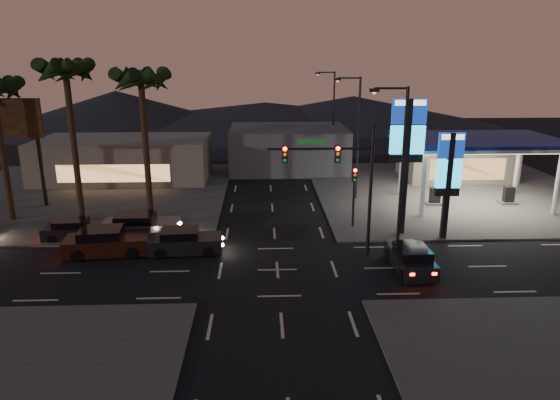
{
  "coord_description": "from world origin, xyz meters",
  "views": [
    {
      "loc": [
        -0.85,
        -25.78,
        11.54
      ],
      "look_at": [
        0.29,
        3.74,
        3.0
      ],
      "focal_mm": 32.0,
      "sensor_mm": 36.0,
      "label": 1
    }
  ],
  "objects_px": {
    "suv_station": "(411,259)",
    "traffic_signal_mast": "(341,171)",
    "car_lane_b_front": "(140,227)",
    "car_lane_a_mid": "(106,242)",
    "car_lane_b_mid": "(75,230)",
    "pylon_sign_short": "(449,170)",
    "gas_station": "(478,143)",
    "pylon_sign_tall": "(407,140)",
    "car_lane_a_front": "(184,242)"
  },
  "relations": [
    {
      "from": "gas_station",
      "to": "car_lane_a_mid",
      "type": "relative_size",
      "value": 2.35
    },
    {
      "from": "pylon_sign_tall",
      "to": "traffic_signal_mast",
      "type": "height_order",
      "value": "pylon_sign_tall"
    },
    {
      "from": "car_lane_a_mid",
      "to": "car_lane_b_mid",
      "type": "xyz_separation_m",
      "value": [
        -2.84,
        2.77,
        -0.14
      ]
    },
    {
      "from": "traffic_signal_mast",
      "to": "car_lane_a_front",
      "type": "xyz_separation_m",
      "value": [
        -9.33,
        0.84,
        -4.54
      ]
    },
    {
      "from": "car_lane_a_mid",
      "to": "pylon_sign_tall",
      "type": "bearing_deg",
      "value": 8.52
    },
    {
      "from": "traffic_signal_mast",
      "to": "car_lane_a_front",
      "type": "distance_m",
      "value": 10.4
    },
    {
      "from": "car_lane_b_mid",
      "to": "car_lane_a_mid",
      "type": "bearing_deg",
      "value": -44.27
    },
    {
      "from": "car_lane_b_front",
      "to": "car_lane_a_front",
      "type": "bearing_deg",
      "value": -39.67
    },
    {
      "from": "traffic_signal_mast",
      "to": "car_lane_a_mid",
      "type": "bearing_deg",
      "value": 177.11
    },
    {
      "from": "car_lane_b_front",
      "to": "traffic_signal_mast",
      "type": "bearing_deg",
      "value": -15.8
    },
    {
      "from": "car_lane_a_front",
      "to": "traffic_signal_mast",
      "type": "bearing_deg",
      "value": -5.13
    },
    {
      "from": "pylon_sign_short",
      "to": "car_lane_b_mid",
      "type": "distance_m",
      "value": 24.42
    },
    {
      "from": "car_lane_a_front",
      "to": "car_lane_a_mid",
      "type": "bearing_deg",
      "value": -178.4
    },
    {
      "from": "car_lane_a_front",
      "to": "pylon_sign_short",
      "type": "bearing_deg",
      "value": 5.77
    },
    {
      "from": "car_lane_a_front",
      "to": "car_lane_a_mid",
      "type": "height_order",
      "value": "car_lane_a_mid"
    },
    {
      "from": "pylon_sign_tall",
      "to": "car_lane_b_front",
      "type": "relative_size",
      "value": 1.77
    },
    {
      "from": "car_lane_b_front",
      "to": "car_lane_b_mid",
      "type": "height_order",
      "value": "car_lane_b_front"
    },
    {
      "from": "suv_station",
      "to": "traffic_signal_mast",
      "type": "bearing_deg",
      "value": 148.41
    },
    {
      "from": "pylon_sign_short",
      "to": "traffic_signal_mast",
      "type": "bearing_deg",
      "value": -160.87
    },
    {
      "from": "pylon_sign_short",
      "to": "suv_station",
      "type": "distance_m",
      "value": 7.17
    },
    {
      "from": "traffic_signal_mast",
      "to": "car_lane_b_front",
      "type": "distance_m",
      "value": 13.86
    },
    {
      "from": "car_lane_b_mid",
      "to": "suv_station",
      "type": "xyz_separation_m",
      "value": [
        20.5,
        -5.74,
        0.05
      ]
    },
    {
      "from": "car_lane_a_front",
      "to": "car_lane_b_mid",
      "type": "height_order",
      "value": "car_lane_a_front"
    },
    {
      "from": "gas_station",
      "to": "traffic_signal_mast",
      "type": "bearing_deg",
      "value": -140.72
    },
    {
      "from": "pylon_sign_tall",
      "to": "pylon_sign_short",
      "type": "distance_m",
      "value": 3.2
    },
    {
      "from": "traffic_signal_mast",
      "to": "car_lane_a_mid",
      "type": "relative_size",
      "value": 1.54
    },
    {
      "from": "pylon_sign_short",
      "to": "car_lane_a_mid",
      "type": "distance_m",
      "value": 21.66
    },
    {
      "from": "car_lane_a_front",
      "to": "suv_station",
      "type": "xyz_separation_m",
      "value": [
        13.01,
        -3.1,
        -0.02
      ]
    },
    {
      "from": "car_lane_a_front",
      "to": "car_lane_b_mid",
      "type": "relative_size",
      "value": 1.11
    },
    {
      "from": "traffic_signal_mast",
      "to": "car_lane_b_mid",
      "type": "relative_size",
      "value": 1.9
    },
    {
      "from": "car_lane_b_front",
      "to": "car_lane_b_mid",
      "type": "xyz_separation_m",
      "value": [
        -4.2,
        -0.1,
        -0.14
      ]
    },
    {
      "from": "car_lane_b_mid",
      "to": "suv_station",
      "type": "distance_m",
      "value": 21.29
    },
    {
      "from": "pylon_sign_short",
      "to": "car_lane_b_front",
      "type": "distance_m",
      "value": 20.27
    },
    {
      "from": "gas_station",
      "to": "pylon_sign_tall",
      "type": "height_order",
      "value": "pylon_sign_tall"
    },
    {
      "from": "car_lane_a_front",
      "to": "suv_station",
      "type": "distance_m",
      "value": 13.37
    },
    {
      "from": "gas_station",
      "to": "pylon_sign_tall",
      "type": "bearing_deg",
      "value": -139.09
    },
    {
      "from": "gas_station",
      "to": "pylon_sign_short",
      "type": "distance_m",
      "value": 9.02
    },
    {
      "from": "pylon_sign_tall",
      "to": "pylon_sign_short",
      "type": "bearing_deg",
      "value": -21.8
    },
    {
      "from": "suv_station",
      "to": "pylon_sign_tall",
      "type": "bearing_deg",
      "value": 79.59
    },
    {
      "from": "pylon_sign_short",
      "to": "car_lane_a_mid",
      "type": "height_order",
      "value": "pylon_sign_short"
    },
    {
      "from": "gas_station",
      "to": "pylon_sign_tall",
      "type": "distance_m",
      "value": 10.01
    },
    {
      "from": "suv_station",
      "to": "pylon_sign_short",
      "type": "bearing_deg",
      "value": 53.29
    },
    {
      "from": "gas_station",
      "to": "pylon_sign_short",
      "type": "height_order",
      "value": "pylon_sign_short"
    },
    {
      "from": "gas_station",
      "to": "suv_station",
      "type": "bearing_deg",
      "value": -124.89
    },
    {
      "from": "pylon_sign_short",
      "to": "car_lane_b_mid",
      "type": "bearing_deg",
      "value": 177.72
    },
    {
      "from": "pylon_sign_tall",
      "to": "car_lane_b_front",
      "type": "height_order",
      "value": "pylon_sign_tall"
    },
    {
      "from": "suv_station",
      "to": "car_lane_b_front",
      "type": "bearing_deg",
      "value": 160.31
    },
    {
      "from": "car_lane_a_mid",
      "to": "gas_station",
      "type": "bearing_deg",
      "value": 19.54
    },
    {
      "from": "car_lane_b_front",
      "to": "suv_station",
      "type": "distance_m",
      "value": 17.32
    },
    {
      "from": "car_lane_a_mid",
      "to": "suv_station",
      "type": "xyz_separation_m",
      "value": [
        17.67,
        -2.97,
        -0.09
      ]
    }
  ]
}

